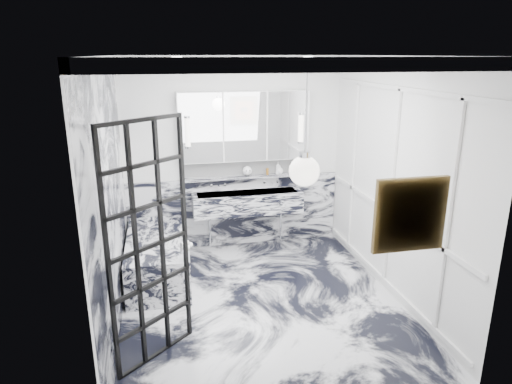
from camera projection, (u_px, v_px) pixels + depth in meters
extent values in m
plane|color=silver|center=(260.00, 301.00, 5.42)|extent=(3.60, 3.60, 0.00)
plane|color=white|center=(261.00, 56.00, 4.61)|extent=(3.60, 3.60, 0.00)
plane|color=white|center=(234.00, 155.00, 6.70)|extent=(3.60, 0.00, 3.60)
plane|color=white|center=(315.00, 256.00, 3.33)|extent=(3.60, 0.00, 3.60)
plane|color=white|center=(109.00, 198.00, 4.69)|extent=(0.00, 3.60, 3.60)
plane|color=white|center=(394.00, 180.00, 5.33)|extent=(0.00, 3.60, 3.60)
cube|color=silver|center=(235.00, 211.00, 6.93)|extent=(3.18, 0.05, 1.05)
cube|color=silver|center=(111.00, 203.00, 4.71)|extent=(0.02, 3.56, 2.68)
cube|color=white|center=(391.00, 189.00, 5.36)|extent=(0.03, 3.40, 2.30)
imported|color=#8C5919|center=(278.00, 168.00, 6.81)|extent=(0.09, 0.10, 0.19)
imported|color=#4C4C51|center=(292.00, 167.00, 6.85)|extent=(0.09, 0.09, 0.19)
imported|color=silver|center=(280.00, 170.00, 6.82)|extent=(0.13, 0.13, 0.14)
sphere|color=white|center=(247.00, 171.00, 6.72)|extent=(0.14, 0.14, 0.14)
cylinder|color=#8C5919|center=(267.00, 171.00, 6.79)|extent=(0.04, 0.04, 0.10)
cylinder|color=silver|center=(186.00, 256.00, 5.19)|extent=(0.08, 0.08, 0.12)
cube|color=#D24F15|center=(410.00, 215.00, 3.45)|extent=(0.48, 0.05, 0.48)
sphere|color=white|center=(304.00, 171.00, 3.88)|extent=(0.26, 0.26, 0.26)
cube|color=silver|center=(247.00, 202.00, 6.69)|extent=(1.60, 0.45, 0.30)
cube|color=silver|center=(245.00, 177.00, 6.75)|extent=(1.90, 0.14, 0.04)
cube|color=white|center=(244.00, 167.00, 6.77)|extent=(1.90, 0.03, 0.23)
cube|color=white|center=(245.00, 126.00, 6.53)|extent=(1.90, 0.16, 1.00)
cylinder|color=white|center=(188.00, 132.00, 6.29)|extent=(0.07, 0.07, 0.40)
cylinder|color=white|center=(301.00, 128.00, 6.62)|extent=(0.07, 0.07, 0.40)
cube|color=silver|center=(157.00, 257.00, 5.94)|extent=(0.75, 1.65, 0.55)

